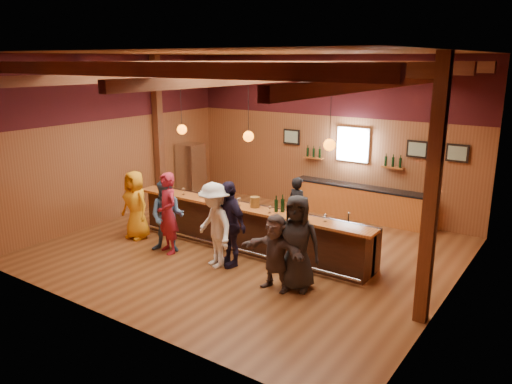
# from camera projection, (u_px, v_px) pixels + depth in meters

# --- Properties ---
(room) EXTENTS (9.04, 9.00, 4.52)m
(room) POSITION_uv_depth(u_px,v_px,m) (250.00, 113.00, 11.03)
(room) COLOR brown
(room) RESTS_ON ground
(bar_counter) EXTENTS (6.30, 1.07, 1.11)m
(bar_counter) POSITION_uv_depth(u_px,v_px,m) (253.00, 227.00, 11.79)
(bar_counter) COLOR black
(bar_counter) RESTS_ON ground
(back_bar_cabinet) EXTENTS (4.00, 0.52, 0.95)m
(back_bar_cabinet) POSITION_uv_depth(u_px,v_px,m) (360.00, 202.00, 13.99)
(back_bar_cabinet) COLOR #9C4D1C
(back_bar_cabinet) RESTS_ON ground
(window) EXTENTS (0.95, 0.09, 0.95)m
(window) POSITION_uv_depth(u_px,v_px,m) (353.00, 145.00, 13.99)
(window) COLOR silver
(window) RESTS_ON room
(framed_pictures) EXTENTS (5.35, 0.05, 0.45)m
(framed_pictures) POSITION_uv_depth(u_px,v_px,m) (383.00, 146.00, 13.49)
(framed_pictures) COLOR black
(framed_pictures) RESTS_ON room
(wine_shelves) EXTENTS (3.00, 0.18, 0.30)m
(wine_shelves) POSITION_uv_depth(u_px,v_px,m) (351.00, 160.00, 14.04)
(wine_shelves) COLOR #9C4D1C
(wine_shelves) RESTS_ON room
(pendant_lights) EXTENTS (4.24, 0.24, 1.37)m
(pendant_lights) POSITION_uv_depth(u_px,v_px,m) (248.00, 136.00, 11.11)
(pendant_lights) COLOR black
(pendant_lights) RESTS_ON room
(stainless_fridge) EXTENTS (0.70, 0.70, 1.80)m
(stainless_fridge) POSITION_uv_depth(u_px,v_px,m) (191.00, 172.00, 15.89)
(stainless_fridge) COLOR silver
(stainless_fridge) RESTS_ON ground
(customer_orange) EXTENTS (0.88, 0.61, 1.73)m
(customer_orange) POSITION_uv_depth(u_px,v_px,m) (135.00, 205.00, 12.39)
(customer_orange) COLOR orange
(customer_orange) RESTS_ON ground
(customer_redvest) EXTENTS (0.81, 0.67, 1.90)m
(customer_redvest) POSITION_uv_depth(u_px,v_px,m) (167.00, 213.00, 11.43)
(customer_redvest) COLOR maroon
(customer_redvest) RESTS_ON ground
(customer_denim) EXTENTS (1.03, 0.95, 1.70)m
(customer_denim) POSITION_uv_depth(u_px,v_px,m) (167.00, 216.00, 11.53)
(customer_denim) COLOR #46698C
(customer_denim) RESTS_ON ground
(customer_white) EXTENTS (1.39, 1.13, 1.87)m
(customer_white) POSITION_uv_depth(u_px,v_px,m) (214.00, 225.00, 10.65)
(customer_white) COLOR white
(customer_white) RESTS_ON ground
(customer_navy) EXTENTS (1.19, 0.78, 1.89)m
(customer_navy) POSITION_uv_depth(u_px,v_px,m) (229.00, 224.00, 10.73)
(customer_navy) COLOR black
(customer_navy) RESTS_ON ground
(customer_brown) EXTENTS (1.43, 0.48, 1.53)m
(customer_brown) POSITION_uv_depth(u_px,v_px,m) (275.00, 252.00, 9.62)
(customer_brown) COLOR #4E403F
(customer_brown) RESTS_ON ground
(customer_dark) EXTENTS (1.06, 0.84, 1.89)m
(customer_dark) POSITION_uv_depth(u_px,v_px,m) (297.00, 243.00, 9.59)
(customer_dark) COLOR black
(customer_dark) RESTS_ON ground
(bartender) EXTENTS (0.66, 0.53, 1.59)m
(bartender) POSITION_uv_depth(u_px,v_px,m) (297.00, 208.00, 12.35)
(bartender) COLOR black
(bartender) RESTS_ON ground
(ice_bucket) EXTENTS (0.22, 0.22, 0.24)m
(ice_bucket) POSITION_uv_depth(u_px,v_px,m) (255.00, 202.00, 11.31)
(ice_bucket) COLOR brown
(ice_bucket) RESTS_ON bar_counter
(bottle_a) EXTENTS (0.08, 0.08, 0.37)m
(bottle_a) POSITION_uv_depth(u_px,v_px,m) (276.00, 205.00, 10.97)
(bottle_a) COLOR black
(bottle_a) RESTS_ON bar_counter
(bottle_b) EXTENTS (0.09, 0.09, 0.39)m
(bottle_b) POSITION_uv_depth(u_px,v_px,m) (283.00, 205.00, 10.96)
(bottle_b) COLOR black
(bottle_b) RESTS_ON bar_counter
(glass_a) EXTENTS (0.09, 0.09, 0.20)m
(glass_a) POSITION_uv_depth(u_px,v_px,m) (167.00, 187.00, 12.59)
(glass_a) COLOR silver
(glass_a) RESTS_ON bar_counter
(glass_b) EXTENTS (0.08, 0.08, 0.18)m
(glass_b) POSITION_uv_depth(u_px,v_px,m) (183.00, 190.00, 12.37)
(glass_b) COLOR silver
(glass_b) RESTS_ON bar_counter
(glass_c) EXTENTS (0.07, 0.07, 0.16)m
(glass_c) POSITION_uv_depth(u_px,v_px,m) (200.00, 192.00, 12.20)
(glass_c) COLOR silver
(glass_c) RESTS_ON bar_counter
(glass_d) EXTENTS (0.09, 0.09, 0.20)m
(glass_d) POSITION_uv_depth(u_px,v_px,m) (207.00, 193.00, 11.95)
(glass_d) COLOR silver
(glass_d) RESTS_ON bar_counter
(glass_e) EXTENTS (0.08, 0.08, 0.19)m
(glass_e) POSITION_uv_depth(u_px,v_px,m) (239.00, 200.00, 11.44)
(glass_e) COLOR silver
(glass_e) RESTS_ON bar_counter
(glass_f) EXTENTS (0.07, 0.07, 0.17)m
(glass_f) POSITION_uv_depth(u_px,v_px,m) (270.00, 208.00, 10.88)
(glass_f) COLOR silver
(glass_f) RESTS_ON bar_counter
(glass_g) EXTENTS (0.08, 0.08, 0.19)m
(glass_g) POSITION_uv_depth(u_px,v_px,m) (292.00, 209.00, 10.71)
(glass_g) COLOR silver
(glass_g) RESTS_ON bar_counter
(glass_h) EXTENTS (0.08, 0.08, 0.18)m
(glass_h) POSITION_uv_depth(u_px,v_px,m) (325.00, 216.00, 10.30)
(glass_h) COLOR silver
(glass_h) RESTS_ON bar_counter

